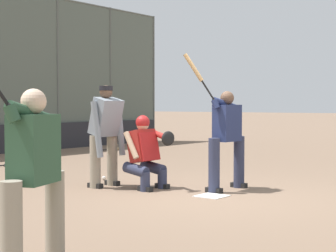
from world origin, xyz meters
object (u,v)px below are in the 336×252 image
at_px(baseball_loose, 104,178).
at_px(spare_bat_third_base_side, 13,165).
at_px(catcher_behind_plate, 146,151).
at_px(spare_bat_first_base_side, 116,149).
at_px(batter_at_plate, 226,136).
at_px(batter_on_deck, 33,174).
at_px(umpire_home, 106,132).

bearing_deg(baseball_loose, spare_bat_third_base_side, -97.17).
distance_m(catcher_behind_plate, spare_bat_first_base_side, 8.10).
height_order(batter_at_plate, baseball_loose, batter_at_plate).
distance_m(catcher_behind_plate, batter_on_deck, 4.80).
relative_size(catcher_behind_plate, baseball_loose, 16.60).
height_order(catcher_behind_plate, batter_on_deck, batter_on_deck).
bearing_deg(spare_bat_first_base_side, umpire_home, -138.26).
xyz_separation_m(spare_bat_third_base_side, spare_bat_first_base_side, (-4.82, -1.27, 0.00)).
xyz_separation_m(catcher_behind_plate, spare_bat_first_base_side, (-5.59, -5.84, -0.60)).
distance_m(spare_bat_third_base_side, spare_bat_first_base_side, 4.98).
bearing_deg(baseball_loose, catcher_behind_plate, 74.61).
height_order(batter_at_plate, catcher_behind_plate, batter_at_plate).
distance_m(batter_at_plate, catcher_behind_plate, 1.35).
relative_size(batter_on_deck, baseball_loose, 29.29).
xyz_separation_m(batter_at_plate, umpire_home, (0.93, -1.83, 0.05)).
height_order(batter_on_deck, spare_bat_first_base_side, batter_on_deck).
relative_size(umpire_home, spare_bat_first_base_side, 1.91).
relative_size(spare_bat_first_base_side, baseball_loose, 12.25).
bearing_deg(batter_at_plate, umpire_home, -60.24).
bearing_deg(umpire_home, batter_on_deck, 38.49).
height_order(spare_bat_third_base_side, baseball_loose, baseball_loose).
distance_m(umpire_home, spare_bat_first_base_side, 7.83).
height_order(catcher_behind_plate, spare_bat_first_base_side, catcher_behind_plate).
xyz_separation_m(catcher_behind_plate, spare_bat_third_base_side, (-0.77, -4.57, -0.60)).
bearing_deg(baseball_loose, umpire_home, 46.01).
bearing_deg(spare_bat_first_base_side, catcher_behind_plate, -133.42).
xyz_separation_m(catcher_behind_plate, umpire_home, (0.24, -0.70, 0.30)).
bearing_deg(baseball_loose, batter_at_plate, 97.60).
bearing_deg(batter_at_plate, spare_bat_third_base_side, -88.13).
bearing_deg(umpire_home, catcher_behind_plate, 110.90).
bearing_deg(batter_on_deck, spare_bat_third_base_side, -146.53).
distance_m(batter_at_plate, baseball_loose, 2.62).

